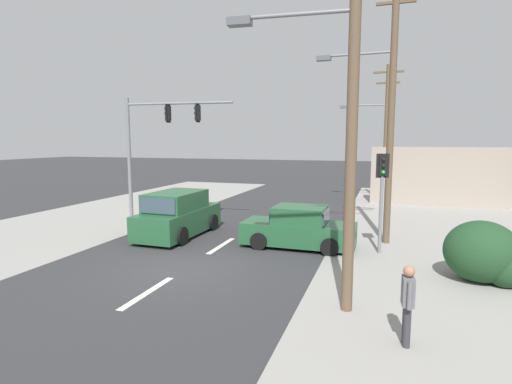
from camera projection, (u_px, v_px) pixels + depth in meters
ground_plane at (184, 270)px, 12.47m from camera, size 140.00×140.00×0.00m
lane_dash_near at (148, 292)px, 10.58m from camera, size 0.20×2.40×0.01m
lane_dash_mid at (221, 246)px, 15.30m from camera, size 0.20×2.40×0.01m
lane_dash_far at (260, 221)px, 20.01m from camera, size 0.20×2.40×0.01m
kerb_right_verge at (494, 279)px, 11.59m from camera, size 10.00×44.00×0.02m
kerb_left_verge at (64, 226)px, 18.85m from camera, size 8.00×40.00×0.02m
utility_pole_foreground_right at (347, 92)px, 8.84m from camera, size 3.78×0.49×9.44m
utility_pole_midground_right at (388, 103)px, 15.02m from camera, size 3.78×0.36×10.10m
utility_pole_background_right at (384, 130)px, 24.89m from camera, size 3.78×0.28×8.62m
traffic_signal_mast at (153, 138)px, 18.77m from camera, size 5.27×0.64×6.00m
pedestal_signal_right_kerb at (382, 186)px, 13.91m from camera, size 0.44×0.31×3.56m
roadside_bush at (485, 254)px, 11.24m from camera, size 2.12×1.81×1.76m
shopfront_wall_far at (475, 178)px, 23.95m from camera, size 12.00×1.00×3.60m
sedan_kerbside_parked at (299, 229)px, 15.04m from camera, size 4.26×1.92×1.56m
suv_receding_far at (178, 215)px, 16.80m from camera, size 2.13×4.57×1.90m
pedestrian_at_kerb at (408, 301)px, 7.72m from camera, size 0.25×0.56×1.63m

